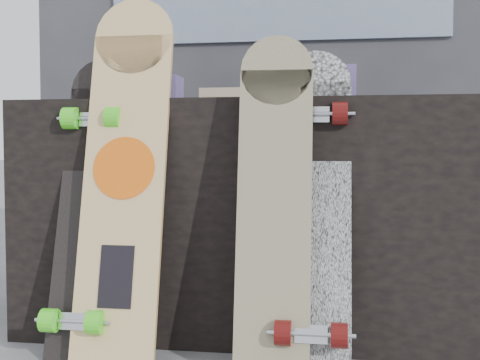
% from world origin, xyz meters
% --- Properties ---
extents(vendor_table, '(1.60, 0.60, 0.80)m').
position_xyz_m(vendor_table, '(0.00, 0.50, 0.40)').
color(vendor_table, black).
rests_on(vendor_table, ground).
extents(booth, '(2.40, 0.22, 2.20)m').
position_xyz_m(booth, '(0.00, 1.35, 1.10)').
color(booth, '#35353A').
rests_on(booth, ground).
extents(merch_box_purple, '(0.18, 0.12, 0.10)m').
position_xyz_m(merch_box_purple, '(-0.37, 0.48, 0.85)').
color(merch_box_purple, '#3F3267').
rests_on(merch_box_purple, vendor_table).
extents(merch_box_small, '(0.14, 0.14, 0.12)m').
position_xyz_m(merch_box_small, '(0.27, 0.47, 0.86)').
color(merch_box_small, '#3F3267').
rests_on(merch_box_small, vendor_table).
extents(merch_box_flat, '(0.22, 0.10, 0.06)m').
position_xyz_m(merch_box_flat, '(-0.10, 0.55, 0.83)').
color(merch_box_flat, '#D1B78C').
rests_on(merch_box_flat, vendor_table).
extents(longboard_geisha, '(0.26, 0.29, 1.13)m').
position_xyz_m(longboard_geisha, '(-0.37, 0.15, 0.60)').
color(longboard_geisha, beige).
rests_on(longboard_geisha, ground).
extents(longboard_celtic, '(0.21, 0.19, 0.98)m').
position_xyz_m(longboard_celtic, '(0.10, 0.08, 0.52)').
color(longboard_celtic, beige).
rests_on(longboard_celtic, ground).
extents(longboard_cascadia, '(0.22, 0.37, 0.95)m').
position_xyz_m(longboard_cascadia, '(0.21, 0.16, 0.49)').
color(longboard_cascadia, white).
rests_on(longboard_cascadia, ground).
extents(skateboard_dark, '(0.21, 0.33, 0.94)m').
position_xyz_m(skateboard_dark, '(-0.49, 0.17, 0.49)').
color(skateboard_dark, black).
rests_on(skateboard_dark, ground).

